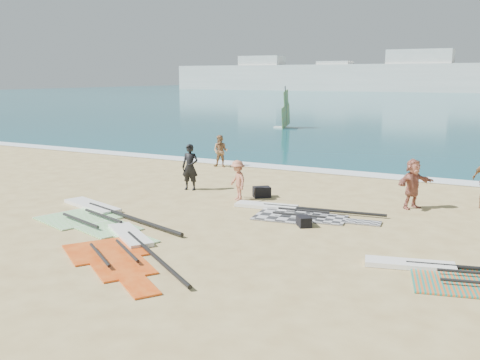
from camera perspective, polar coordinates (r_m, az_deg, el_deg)
The scene contains 14 objects.
ground at distance 14.81m, azimuth -3.28°, elevation -6.83°, with size 300.00×300.00×0.00m, color tan.
surf_line at distance 25.83m, azimuth 10.92°, elevation 0.71°, with size 300.00×1.20×0.04m, color white.
far_town at distance 163.69m, azimuth 20.03°, elevation 10.35°, with size 160.00×8.00×12.00m.
rig_grey at distance 18.07m, azimuth 5.50°, elevation -3.41°, with size 5.24×2.27×0.20m.
rig_green at distance 18.11m, azimuth -14.96°, elevation -3.69°, with size 6.25×3.56×0.21m.
rig_orange at distance 13.41m, azimuth 21.98°, elevation -9.35°, with size 5.09×2.61×0.20m.
rig_red at distance 14.53m, azimuth -12.19°, elevation -7.21°, with size 4.87×4.37×0.20m.
gear_bag_near at distance 20.36m, azimuth 2.34°, elevation -1.28°, with size 0.63×0.46×0.40m, color black.
gear_bag_far at distance 16.55m, azimuth 6.84°, elevation -4.40°, with size 0.52×0.37×0.31m, color black.
person_wetsuit at distance 21.61m, azimuth -5.35°, elevation 1.38°, with size 0.68×0.45×1.87m, color black.
beachgoer_left at distance 27.03m, azimuth -2.08°, elevation 3.09°, with size 0.79×0.61×1.62m, color #9A6E49.
beachgoer_mid at distance 19.77m, azimuth -0.25°, elevation -0.03°, with size 0.97×0.55×1.49m, color #BB7055.
beachgoer_right at distance 19.44m, azimuth 17.95°, elevation -0.37°, with size 1.62×0.52×1.75m, color #AA624F.
windsurfer_left at distance 47.39m, azimuth 4.90°, elevation 6.87°, with size 2.10×2.51×3.75m.
Camera 1 is at (7.30, -12.06, 4.53)m, focal length 40.00 mm.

